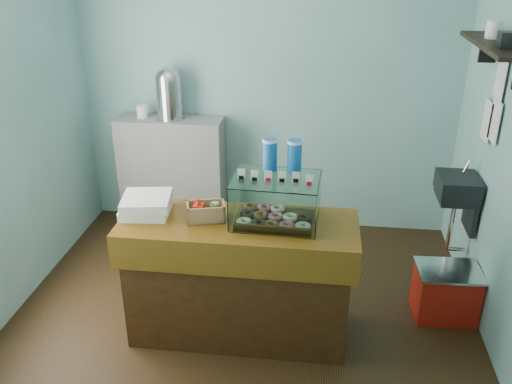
# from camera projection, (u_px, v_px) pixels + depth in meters

# --- Properties ---
(ground) EXTENTS (3.50, 3.50, 0.00)m
(ground) POSITION_uv_depth(u_px,v_px,m) (245.00, 309.00, 4.21)
(ground) COLOR black
(ground) RESTS_ON ground
(room_shell) EXTENTS (3.54, 3.04, 2.82)m
(room_shell) POSITION_uv_depth(u_px,v_px,m) (247.00, 94.00, 3.50)
(room_shell) COLOR #70A4A3
(room_shell) RESTS_ON ground
(counter) EXTENTS (1.60, 0.60, 0.90)m
(counter) POSITION_uv_depth(u_px,v_px,m) (239.00, 278.00, 3.79)
(counter) COLOR #46240D
(counter) RESTS_ON ground
(back_shelf) EXTENTS (1.00, 0.32, 1.10)m
(back_shelf) POSITION_uv_depth(u_px,v_px,m) (173.00, 173.00, 5.27)
(back_shelf) COLOR gray
(back_shelf) RESTS_ON ground
(display_case) EXTENTS (0.59, 0.44, 0.53)m
(display_case) POSITION_uv_depth(u_px,v_px,m) (276.00, 196.00, 3.57)
(display_case) COLOR #311D0E
(display_case) RESTS_ON counter
(condiment_crate) EXTENTS (0.28, 0.21, 0.17)m
(condiment_crate) POSITION_uv_depth(u_px,v_px,m) (205.00, 212.00, 3.61)
(condiment_crate) COLOR tan
(condiment_crate) RESTS_ON counter
(pastry_boxes) EXTENTS (0.37, 0.37, 0.13)m
(pastry_boxes) POSITION_uv_depth(u_px,v_px,m) (146.00, 205.00, 3.70)
(pastry_boxes) COLOR white
(pastry_boxes) RESTS_ON counter
(coffee_urn) EXTENTS (0.26, 0.26, 0.48)m
(coffee_urn) POSITION_uv_depth(u_px,v_px,m) (169.00, 92.00, 4.93)
(coffee_urn) COLOR silver
(coffee_urn) RESTS_ON back_shelf
(red_cooler) EXTENTS (0.48, 0.38, 0.41)m
(red_cooler) POSITION_uv_depth(u_px,v_px,m) (446.00, 292.00, 4.07)
(red_cooler) COLOR #B7190E
(red_cooler) RESTS_ON ground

